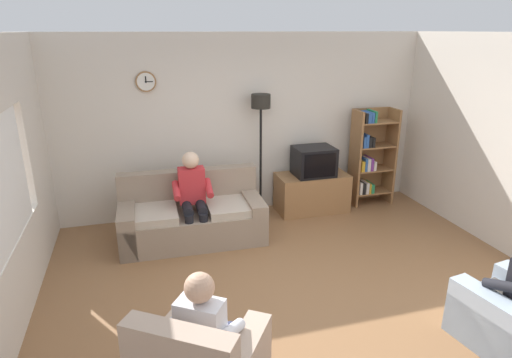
{
  "coord_description": "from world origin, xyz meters",
  "views": [
    {
      "loc": [
        -1.63,
        -3.67,
        2.73
      ],
      "look_at": [
        -0.26,
        1.14,
        1.0
      ],
      "focal_mm": 30.52,
      "sensor_mm": 36.0,
      "label": 1
    }
  ],
  "objects_px": {
    "couch": "(192,218)",
    "person_on_couch": "(193,194)",
    "bookshelf": "(369,157)",
    "floor_lamp": "(261,122)",
    "tv": "(314,161)",
    "tv_stand": "(312,192)",
    "person_in_left_armchair": "(207,328)"
  },
  "relations": [
    {
      "from": "couch",
      "to": "tv_stand",
      "type": "relative_size",
      "value": 1.75
    },
    {
      "from": "bookshelf",
      "to": "person_in_left_armchair",
      "type": "height_order",
      "value": "bookshelf"
    },
    {
      "from": "couch",
      "to": "bookshelf",
      "type": "relative_size",
      "value": 1.24
    },
    {
      "from": "person_in_left_armchair",
      "to": "tv",
      "type": "bearing_deg",
      "value": 55.26
    },
    {
      "from": "couch",
      "to": "bookshelf",
      "type": "bearing_deg",
      "value": 10.85
    },
    {
      "from": "couch",
      "to": "tv",
      "type": "bearing_deg",
      "value": 13.6
    },
    {
      "from": "person_on_couch",
      "to": "person_in_left_armchair",
      "type": "xyz_separation_m",
      "value": [
        -0.27,
        -2.6,
        -0.09
      ]
    },
    {
      "from": "floor_lamp",
      "to": "person_on_couch",
      "type": "xyz_separation_m",
      "value": [
        -1.13,
        -0.71,
        -0.75
      ]
    },
    {
      "from": "person_on_couch",
      "to": "floor_lamp",
      "type": "bearing_deg",
      "value": 32.08
    },
    {
      "from": "tv_stand",
      "to": "floor_lamp",
      "type": "distance_m",
      "value": 1.41
    },
    {
      "from": "bookshelf",
      "to": "person_on_couch",
      "type": "height_order",
      "value": "bookshelf"
    },
    {
      "from": "tv_stand",
      "to": "tv",
      "type": "distance_m",
      "value": 0.52
    },
    {
      "from": "tv_stand",
      "to": "person_in_left_armchair",
      "type": "bearing_deg",
      "value": -124.53
    },
    {
      "from": "floor_lamp",
      "to": "person_in_left_armchair",
      "type": "distance_m",
      "value": 3.69
    },
    {
      "from": "person_on_couch",
      "to": "tv",
      "type": "bearing_deg",
      "value": 16.74
    },
    {
      "from": "tv",
      "to": "floor_lamp",
      "type": "distance_m",
      "value": 1.04
    },
    {
      "from": "couch",
      "to": "tv",
      "type": "height_order",
      "value": "tv"
    },
    {
      "from": "floor_lamp",
      "to": "tv",
      "type": "bearing_deg",
      "value": -8.64
    },
    {
      "from": "couch",
      "to": "person_on_couch",
      "type": "height_order",
      "value": "person_on_couch"
    },
    {
      "from": "couch",
      "to": "tv",
      "type": "xyz_separation_m",
      "value": [
        1.96,
        0.47,
        0.5
      ]
    },
    {
      "from": "couch",
      "to": "person_in_left_armchair",
      "type": "height_order",
      "value": "person_in_left_armchair"
    },
    {
      "from": "tv",
      "to": "person_on_couch",
      "type": "distance_m",
      "value": 2.03
    },
    {
      "from": "bookshelf",
      "to": "person_on_couch",
      "type": "distance_m",
      "value": 3.03
    },
    {
      "from": "couch",
      "to": "floor_lamp",
      "type": "xyz_separation_m",
      "value": [
        1.14,
        0.6,
        1.14
      ]
    },
    {
      "from": "tv_stand",
      "to": "person_on_couch",
      "type": "relative_size",
      "value": 0.89
    },
    {
      "from": "floor_lamp",
      "to": "person_in_left_armchair",
      "type": "relative_size",
      "value": 1.65
    },
    {
      "from": "tv",
      "to": "person_in_left_armchair",
      "type": "xyz_separation_m",
      "value": [
        -2.21,
        -3.18,
        -0.21
      ]
    },
    {
      "from": "couch",
      "to": "bookshelf",
      "type": "distance_m",
      "value": 3.05
    },
    {
      "from": "couch",
      "to": "tv_stand",
      "type": "height_order",
      "value": "couch"
    },
    {
      "from": "tv",
      "to": "floor_lamp",
      "type": "xyz_separation_m",
      "value": [
        -0.81,
        0.12,
        0.63
      ]
    },
    {
      "from": "bookshelf",
      "to": "floor_lamp",
      "type": "height_order",
      "value": "floor_lamp"
    },
    {
      "from": "floor_lamp",
      "to": "bookshelf",
      "type": "bearing_deg",
      "value": -0.89
    }
  ]
}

